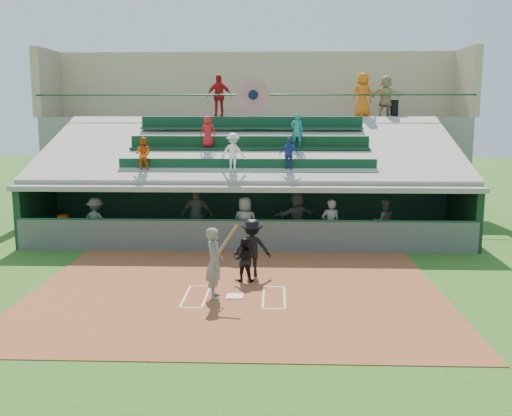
{
  "coord_description": "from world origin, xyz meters",
  "views": [
    {
      "loc": [
        1.07,
        -14.29,
        4.74
      ],
      "look_at": [
        0.43,
        3.5,
        1.8
      ],
      "focal_mm": 40.0,
      "sensor_mm": 36.0,
      "label": 1
    }
  ],
  "objects_px": {
    "home_plate": "(235,296)",
    "batter_at_plate": "(215,263)",
    "water_cooler": "(63,221)",
    "catcher": "(244,260)",
    "white_table": "(61,235)",
    "trash_bin": "(393,108)"
  },
  "relations": [
    {
      "from": "catcher",
      "to": "white_table",
      "type": "relative_size",
      "value": 1.72
    },
    {
      "from": "batter_at_plate",
      "to": "white_table",
      "type": "bearing_deg",
      "value": 136.42
    },
    {
      "from": "batter_at_plate",
      "to": "white_table",
      "type": "relative_size",
      "value": 2.68
    },
    {
      "from": "batter_at_plate",
      "to": "water_cooler",
      "type": "height_order",
      "value": "batter_at_plate"
    },
    {
      "from": "batter_at_plate",
      "to": "catcher",
      "type": "height_order",
      "value": "batter_at_plate"
    },
    {
      "from": "water_cooler",
      "to": "home_plate",
      "type": "bearing_deg",
      "value": -41.45
    },
    {
      "from": "home_plate",
      "to": "trash_bin",
      "type": "distance_m",
      "value": 15.68
    },
    {
      "from": "home_plate",
      "to": "catcher",
      "type": "bearing_deg",
      "value": 83.66
    },
    {
      "from": "white_table",
      "to": "trash_bin",
      "type": "relative_size",
      "value": 0.91
    },
    {
      "from": "water_cooler",
      "to": "batter_at_plate",
      "type": "bearing_deg",
      "value": -44.21
    },
    {
      "from": "home_plate",
      "to": "trash_bin",
      "type": "height_order",
      "value": "trash_bin"
    },
    {
      "from": "batter_at_plate",
      "to": "trash_bin",
      "type": "height_order",
      "value": "trash_bin"
    },
    {
      "from": "home_plate",
      "to": "batter_at_plate",
      "type": "bearing_deg",
      "value": -168.08
    },
    {
      "from": "home_plate",
      "to": "batter_at_plate",
      "type": "xyz_separation_m",
      "value": [
        -0.51,
        -0.11,
        0.92
      ]
    },
    {
      "from": "catcher",
      "to": "trash_bin",
      "type": "relative_size",
      "value": 1.56
    },
    {
      "from": "batter_at_plate",
      "to": "water_cooler",
      "type": "distance_m",
      "value": 8.69
    },
    {
      "from": "white_table",
      "to": "catcher",
      "type": "bearing_deg",
      "value": -24.88
    },
    {
      "from": "water_cooler",
      "to": "catcher",
      "type": "bearing_deg",
      "value": -33.22
    },
    {
      "from": "water_cooler",
      "to": "trash_bin",
      "type": "relative_size",
      "value": 0.5
    },
    {
      "from": "home_plate",
      "to": "white_table",
      "type": "height_order",
      "value": "white_table"
    },
    {
      "from": "batter_at_plate",
      "to": "white_table",
      "type": "height_order",
      "value": "batter_at_plate"
    },
    {
      "from": "white_table",
      "to": "water_cooler",
      "type": "height_order",
      "value": "water_cooler"
    }
  ]
}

